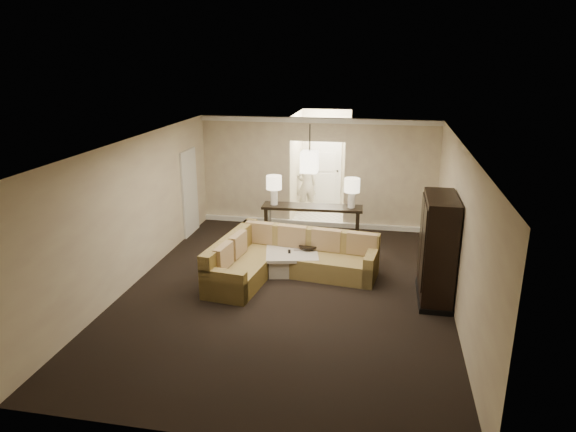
% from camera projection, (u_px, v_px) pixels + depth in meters
% --- Properties ---
extents(ground, '(8.00, 8.00, 0.00)m').
position_uv_depth(ground, '(287.00, 291.00, 9.72)').
color(ground, black).
rests_on(ground, ground).
extents(wall_back, '(6.00, 0.04, 2.80)m').
position_uv_depth(wall_back, '(317.00, 173.00, 13.05)').
color(wall_back, beige).
rests_on(wall_back, ground).
extents(wall_front, '(6.00, 0.04, 2.80)m').
position_uv_depth(wall_front, '(217.00, 333.00, 5.56)').
color(wall_front, beige).
rests_on(wall_front, ground).
extents(wall_left, '(0.04, 8.00, 2.80)m').
position_uv_depth(wall_left, '(134.00, 212.00, 9.84)').
color(wall_left, beige).
rests_on(wall_left, ground).
extents(wall_right, '(0.04, 8.00, 2.80)m').
position_uv_depth(wall_right, '(459.00, 231.00, 8.76)').
color(wall_right, beige).
rests_on(wall_right, ground).
extents(ceiling, '(6.00, 8.00, 0.02)m').
position_uv_depth(ceiling, '(287.00, 144.00, 8.88)').
color(ceiling, silver).
rests_on(ceiling, wall_back).
extents(crown_molding, '(6.00, 0.10, 0.12)m').
position_uv_depth(crown_molding, '(317.00, 120.00, 12.60)').
color(crown_molding, white).
rests_on(crown_molding, wall_back).
extents(baseboard, '(6.00, 0.10, 0.12)m').
position_uv_depth(baseboard, '(316.00, 223.00, 13.40)').
color(baseboard, white).
rests_on(baseboard, ground).
extents(side_door, '(0.05, 0.90, 2.10)m').
position_uv_depth(side_door, '(190.00, 192.00, 12.56)').
color(side_door, white).
rests_on(side_door, ground).
extents(foyer, '(1.44, 2.02, 2.80)m').
position_uv_depth(foyer, '(323.00, 166.00, 14.33)').
color(foyer, silver).
rests_on(foyer, ground).
extents(sectional_sofa, '(3.19, 2.43, 0.88)m').
position_uv_depth(sectional_sofa, '(283.00, 260.00, 10.28)').
color(sectional_sofa, brown).
rests_on(sectional_sofa, ground).
extents(coffee_table, '(1.24, 1.24, 0.44)m').
position_uv_depth(coffee_table, '(292.00, 260.00, 10.61)').
color(coffee_table, beige).
rests_on(coffee_table, ground).
extents(console_table, '(2.36, 0.64, 0.90)m').
position_uv_depth(console_table, '(312.00, 221.00, 12.08)').
color(console_table, black).
rests_on(console_table, ground).
extents(armoire, '(0.58, 1.35, 1.94)m').
position_uv_depth(armoire, '(437.00, 251.00, 9.16)').
color(armoire, black).
rests_on(armoire, ground).
extents(drink_table, '(0.41, 0.41, 0.51)m').
position_uv_depth(drink_table, '(309.00, 251.00, 10.70)').
color(drink_table, black).
rests_on(drink_table, ground).
extents(table_lamp_left, '(0.36, 0.36, 0.69)m').
position_uv_depth(table_lamp_left, '(274.00, 185.00, 11.95)').
color(table_lamp_left, white).
rests_on(table_lamp_left, console_table).
extents(table_lamp_right, '(0.36, 0.36, 0.69)m').
position_uv_depth(table_lamp_right, '(352.00, 188.00, 11.71)').
color(table_lamp_right, white).
rests_on(table_lamp_right, console_table).
extents(pendant_light, '(0.38, 0.38, 1.09)m').
position_uv_depth(pendant_light, '(309.00, 162.00, 11.66)').
color(pendant_light, black).
rests_on(pendant_light, ceiling).
extents(person, '(0.72, 0.60, 1.68)m').
position_uv_depth(person, '(306.00, 182.00, 14.43)').
color(person, beige).
rests_on(person, ground).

